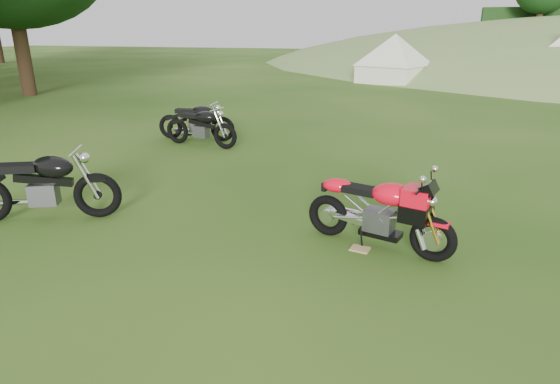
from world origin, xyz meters
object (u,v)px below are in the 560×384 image
(plywood_board, at_px, (360,249))
(vintage_moto_a, at_px, (40,184))
(vintage_moto_c, at_px, (200,126))
(tent_left, at_px, (394,58))
(sport_motorcycle, at_px, (379,206))
(vintage_moto_d, at_px, (196,120))

(plywood_board, height_order, vintage_moto_a, vintage_moto_a)
(vintage_moto_c, height_order, tent_left, tent_left)
(sport_motorcycle, distance_m, tent_left, 19.77)
(tent_left, bearing_deg, vintage_moto_a, -77.01)
(vintage_moto_a, bearing_deg, vintage_moto_c, 63.45)
(vintage_moto_c, distance_m, vintage_moto_d, 0.68)
(vintage_moto_c, xyz_separation_m, tent_left, (3.43, 15.40, 0.75))
(sport_motorcycle, bearing_deg, vintage_moto_a, -158.21)
(vintage_moto_c, bearing_deg, sport_motorcycle, -35.26)
(plywood_board, xyz_separation_m, vintage_moto_a, (-4.55, -0.34, 0.55))
(sport_motorcycle, xyz_separation_m, tent_left, (-1.12, 19.73, 0.68))
(vintage_moto_c, bearing_deg, vintage_moto_d, 133.13)
(sport_motorcycle, xyz_separation_m, vintage_moto_c, (-4.55, 4.33, -0.07))
(sport_motorcycle, height_order, tent_left, tent_left)
(plywood_board, distance_m, vintage_moto_a, 4.59)
(vintage_moto_c, bearing_deg, tent_left, 85.77)
(vintage_moto_a, xyz_separation_m, tent_left, (3.61, 20.21, 0.68))
(plywood_board, height_order, vintage_moto_d, vintage_moto_d)
(vintage_moto_a, distance_m, tent_left, 20.55)
(sport_motorcycle, height_order, vintage_moto_c, sport_motorcycle)
(sport_motorcycle, bearing_deg, vintage_moto_d, 151.25)
(vintage_moto_a, relative_size, tent_left, 0.74)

